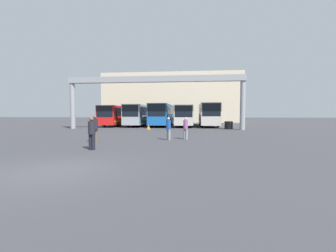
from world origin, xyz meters
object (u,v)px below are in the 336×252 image
bus_slot_1 (141,114)px  bus_slot_2 (163,114)px  pedestrian_near_left (169,128)px  pedestrian_mid_left (95,128)px  bus_slot_4 (208,113)px  pedestrian_far_center (92,132)px  pedestrian_near_right (186,128)px  bus_slot_0 (118,115)px  traffic_cone (148,127)px  tire_stack (229,125)px  bus_slot_3 (185,114)px

bus_slot_1 → bus_slot_2: size_ratio=0.98×
pedestrian_near_left → pedestrian_mid_left: pedestrian_mid_left is taller
bus_slot_4 → pedestrian_far_center: bearing=-108.5°
bus_slot_4 → pedestrian_near_right: bus_slot_4 is taller
bus_slot_0 → pedestrian_near_left: size_ratio=6.91×
pedestrian_far_center → pedestrian_mid_left: pedestrian_mid_left is taller
bus_slot_2 → pedestrian_near_right: 18.71m
bus_slot_1 → bus_slot_2: bearing=1.8°
bus_slot_4 → traffic_cone: size_ratio=19.91×
pedestrian_near_left → traffic_cone: bearing=155.2°
bus_slot_4 → pedestrian_far_center: bus_slot_4 is taller
bus_slot_1 → tire_stack: 14.26m
pedestrian_far_center → bus_slot_2: bearing=-83.0°
bus_slot_0 → traffic_cone: size_ratio=20.57×
pedestrian_near_right → traffic_cone: bearing=140.8°
bus_slot_4 → bus_slot_3: bearing=-178.7°
bus_slot_1 → pedestrian_near_right: 19.68m
bus_slot_0 → tire_stack: (16.09, -6.30, -1.27)m
pedestrian_near_left → pedestrian_mid_left: (-4.67, -1.93, 0.08)m
bus_slot_0 → tire_stack: bus_slot_0 is taller
pedestrian_near_left → bus_slot_0: bearing=164.9°
bus_slot_3 → pedestrian_near_right: bearing=-88.0°
pedestrian_near_right → bus_slot_1: bearing=138.1°
pedestrian_mid_left → bus_slot_2: bearing=25.2°
bus_slot_1 → pedestrian_near_left: bearing=-71.1°
bus_slot_1 → traffic_cone: 8.82m
bus_slot_2 → bus_slot_4: (7.01, -0.56, 0.03)m
pedestrian_far_center → tire_stack: bearing=-111.4°
pedestrian_far_center → pedestrian_near_left: (3.59, 4.72, -0.05)m
bus_slot_0 → tire_stack: 17.33m
bus_slot_4 → tire_stack: 6.62m
bus_slot_1 → pedestrian_mid_left: (1.75, -20.66, -0.86)m
pedestrian_near_left → tire_stack: (6.16, 12.16, -0.40)m
bus_slot_3 → traffic_cone: bearing=-118.4°
bus_slot_2 → bus_slot_3: (3.51, -0.64, -0.12)m
bus_slot_0 → pedestrian_far_center: (6.33, -23.18, -0.82)m
bus_slot_4 → pedestrian_near_right: size_ratio=6.78×
bus_slot_0 → pedestrian_mid_left: bearing=-75.5°
pedestrian_near_right → bus_slot_0: bearing=147.2°
bus_slot_3 → bus_slot_4: size_ratio=0.99×
bus_slot_1 → traffic_cone: bus_slot_1 is taller
traffic_cone → tire_stack: bearing=9.5°
pedestrian_near_left → traffic_cone: 11.13m
bus_slot_3 → pedestrian_far_center: (-4.18, -22.92, -0.84)m
pedestrian_far_center → bus_slot_3: bearing=-91.7°
bus_slot_3 → pedestrian_far_center: size_ratio=6.26×
bus_slot_2 → tire_stack: size_ratio=11.73×
bus_slot_2 → pedestrian_mid_left: bearing=-94.8°
bus_slot_4 → tire_stack: (2.07, -6.12, -1.44)m
bus_slot_1 → traffic_cone: bearing=-70.6°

